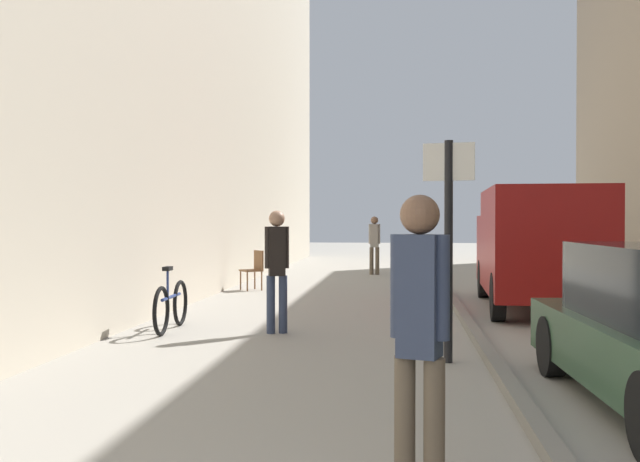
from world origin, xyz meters
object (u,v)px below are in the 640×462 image
Objects in this scene: pedestrian_main_foreground at (420,324)px; cafe_chair_near_window at (254,267)px; pedestrian_far_crossing at (277,262)px; bicycle_leaning at (171,305)px; street_sign_post at (449,231)px; delivery_van at (537,245)px; pedestrian_mid_block at (374,241)px.

pedestrian_main_foreground is 13.28m from cafe_chair_near_window.
pedestrian_far_crossing is 1.76m from bicycle_leaning.
pedestrian_main_foreground is at bearing 96.12° from street_sign_post.
delivery_van is at bearing -98.06° from street_sign_post.
street_sign_post is 1.47× the size of bicycle_leaning.
bicycle_leaning is at bearing -96.30° from pedestrian_mid_block.
cafe_chair_near_window is (-0.01, 6.43, 0.17)m from bicycle_leaning.
street_sign_post is at bearing -77.89° from pedestrian_mid_block.
street_sign_post is (-1.99, -5.42, 0.34)m from delivery_van.
delivery_van is 5.75× the size of cafe_chair_near_window.
pedestrian_mid_block is 1.00× the size of bicycle_leaning.
delivery_van reaches higher than bicycle_leaning.
delivery_van is at bearing 27.27° from bicycle_leaning.
pedestrian_main_foreground is 18.03m from pedestrian_mid_block.
pedestrian_far_crossing reaches higher than cafe_chair_near_window.
pedestrian_main_foreground reaches higher than bicycle_leaning.
delivery_van is (4.35, 3.44, 0.16)m from pedestrian_far_crossing.
delivery_van is at bearing -85.50° from pedestrian_main_foreground.
pedestrian_main_foreground is 1.94× the size of cafe_chair_near_window.
cafe_chair_near_window is at bearing -52.67° from street_sign_post.
pedestrian_far_crossing is at bearing -138.85° from delivery_van.
street_sign_post reaches higher than delivery_van.
pedestrian_main_foreground is 4.35m from street_sign_post.
bicycle_leaning is at bearing -18.17° from pedestrian_far_crossing.
cafe_chair_near_window is at bearing 155.68° from delivery_van.
bicycle_leaning is (-3.99, 2.05, -1.16)m from street_sign_post.
pedestrian_mid_block is 8.94m from delivery_van.
delivery_van is 3.05× the size of bicycle_leaning.
cafe_chair_near_window is (-3.56, 12.78, -0.51)m from pedestrian_main_foreground.
pedestrian_mid_block is 0.33× the size of delivery_van.
pedestrian_far_crossing is (-1.92, 6.27, -0.01)m from pedestrian_main_foreground.
pedestrian_far_crossing is (-1.03, -11.74, 0.02)m from pedestrian_mid_block.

